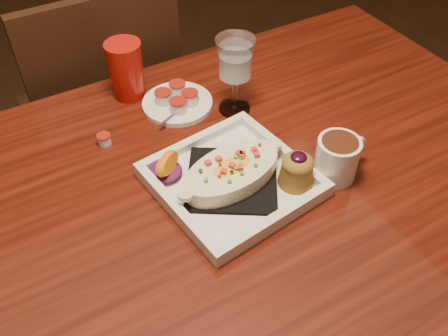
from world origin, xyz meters
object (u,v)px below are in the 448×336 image
table (203,229)px  saucer (177,102)px  plate (238,175)px  red_tumbler (126,70)px  goblet (235,63)px  coffee_mug (338,157)px  chair_far (105,115)px

table → saucer: saucer is taller
plate → red_tumbler: red_tumbler is taller
goblet → saucer: size_ratio=1.11×
table → coffee_mug: bearing=-16.9°
table → plate: 0.14m
saucer → red_tumbler: size_ratio=1.18×
table → coffee_mug: size_ratio=12.97×
goblet → saucer: (-0.11, 0.07, -0.11)m
coffee_mug → red_tumbler: size_ratio=0.86×
chair_far → plate: bearing=96.5°
goblet → coffee_mug: bearing=-76.7°
chair_far → plate: 0.70m
goblet → table: bearing=-133.6°
chair_far → saucer: 0.45m
coffee_mug → saucer: (-0.17, 0.35, -0.03)m
saucer → plate: bearing=-91.7°
goblet → red_tumbler: (-0.18, 0.17, -0.05)m
goblet → red_tumbler: bearing=137.7°
plate → red_tumbler: size_ratio=2.25×
table → saucer: size_ratio=9.49×
coffee_mug → red_tumbler: bearing=114.5°
coffee_mug → saucer: size_ratio=0.73×
chair_far → goblet: chair_far is taller
table → red_tumbler: 0.40m
chair_far → plate: chair_far is taller
red_tumbler → plate: bearing=-79.6°
coffee_mug → red_tumbler: red_tumbler is taller
chair_far → saucer: chair_far is taller
plate → chair_far: bearing=89.4°
table → red_tumbler: size_ratio=11.17×
chair_far → red_tumbler: chair_far is taller
coffee_mug → red_tumbler: (-0.25, 0.44, 0.02)m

